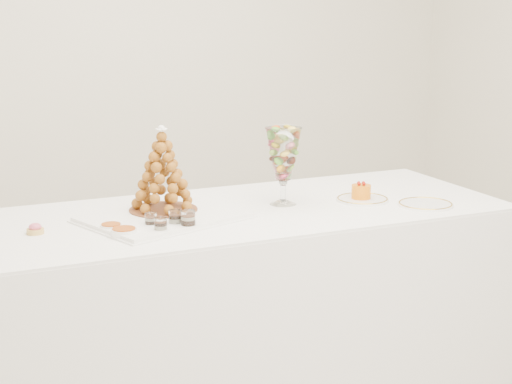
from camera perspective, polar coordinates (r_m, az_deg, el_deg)
buffet_table at (r=3.68m, az=-1.00°, el=-7.63°), size 2.27×0.99×0.85m
lace_tray at (r=3.41m, az=-6.20°, el=-1.70°), size 0.68×0.58×0.02m
macaron_vase at (r=3.61m, az=1.83°, el=2.49°), size 0.15×0.15×0.33m
cake_plate at (r=3.74m, az=7.10°, el=-0.50°), size 0.23×0.23×0.01m
spare_plate at (r=3.69m, az=11.23°, el=-0.82°), size 0.23×0.23×0.01m
pink_tart at (r=3.30m, az=-14.51°, el=-2.42°), size 0.06×0.06×0.04m
verrine_a at (r=3.28m, az=-7.02°, el=-1.93°), size 0.05×0.05×0.06m
verrine_b at (r=3.29m, az=-5.40°, el=-1.80°), size 0.05×0.05×0.07m
verrine_c at (r=3.31m, az=-4.51°, el=-1.74°), size 0.06×0.06×0.06m
verrine_d at (r=3.21m, az=-6.37°, el=-2.27°), size 0.06×0.06×0.06m
verrine_e at (r=3.25m, az=-4.55°, el=-1.90°), size 0.07×0.07×0.07m
ramekin_back at (r=3.28m, az=-9.64°, el=-2.37°), size 0.08×0.08×0.03m
ramekin_front at (r=3.19m, az=-8.79°, el=-2.71°), size 0.10×0.10×0.03m
croquembouche at (r=3.45m, az=-6.26°, el=1.51°), size 0.30×0.30×0.35m
mousse_cake at (r=3.73m, az=7.02°, el=0.04°), size 0.08×0.08×0.07m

